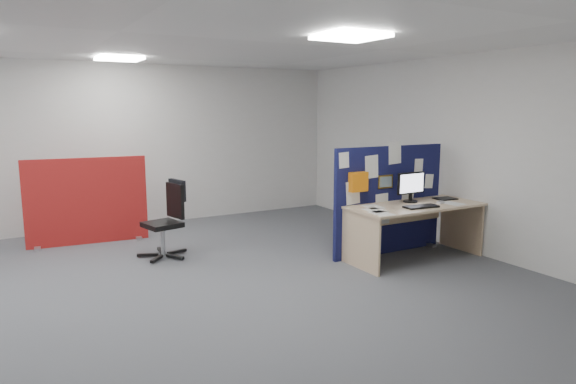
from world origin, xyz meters
name	(u,v)px	position (x,y,z in m)	size (l,w,h in m)	color
floor	(133,300)	(0.00, 0.00, 0.00)	(9.00, 9.00, 0.00)	#53555A
ceiling	(119,32)	(0.00, 0.00, 2.70)	(9.00, 7.00, 0.02)	white
wall_back	(78,148)	(0.00, 3.50, 1.35)	(9.00, 0.02, 2.70)	silver
wall_front	(311,262)	(0.00, -3.50, 1.35)	(9.00, 0.02, 2.70)	silver
wall_right	(449,152)	(4.50, 0.00, 1.35)	(0.02, 7.00, 2.70)	silver
ceiling_lights	(138,44)	(0.33, 0.67, 2.67)	(4.10, 4.10, 0.04)	white
navy_divider	(388,200)	(3.46, 0.07, 0.74)	(1.78, 0.30, 1.53)	#0F1037
main_desk	(412,217)	(3.58, -0.28, 0.56)	(1.81, 0.81, 0.73)	#D3AF87
monitor_main	(411,186)	(3.65, -0.16, 0.95)	(0.46, 0.19, 0.40)	black
keyboard	(421,207)	(3.51, -0.51, 0.74)	(0.45, 0.18, 0.03)	black
mouse	(441,202)	(3.93, -0.43, 0.74)	(0.10, 0.06, 0.03)	#A4A5AA
paper_tray	(445,199)	(4.22, -0.23, 0.74)	(0.28, 0.22, 0.01)	black
red_divider	(87,202)	(-0.04, 2.59, 0.62)	(1.69, 0.30, 1.27)	#A5151C
office_chair	(169,214)	(0.81, 1.39, 0.57)	(0.67, 0.65, 1.01)	black
desk_papers	(396,208)	(3.20, -0.40, 0.73)	(1.47, 0.69, 0.00)	white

